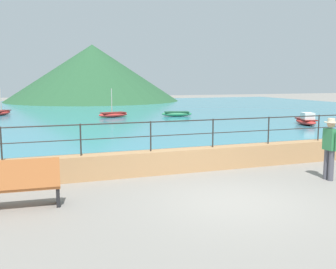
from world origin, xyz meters
The scene contains 11 objects.
ground_plane centered at (0.00, 0.00, 0.00)m, with size 120.00×120.00×0.00m, color gray.
promenade_wall centered at (0.00, 3.20, 0.35)m, with size 20.00×0.56×0.70m, color tan.
railing centered at (0.00, 3.20, 1.33)m, with size 18.44×0.04×0.90m.
lake_water centered at (0.00, 25.84, 0.03)m, with size 64.00×44.32×0.06m, color teal.
hill_main centered at (3.84, 44.66, 3.71)m, with size 22.78×22.78×7.41m, color #285633.
bench_main centered at (-4.66, 1.10, 0.56)m, with size 1.73×0.65×1.13m.
person_walking centered at (3.49, 0.85, 0.98)m, with size 0.38×0.57×1.75m.
boat_0 centered at (6.25, 19.94, 0.26)m, with size 2.45×1.45×0.36m.
boat_1 centered at (11.76, 11.94, 0.33)m, with size 1.56×2.47×0.76m.
boat_3 centered at (1.53, 20.88, 0.26)m, with size 2.45×1.42×2.11m.
boat_5 centered at (-6.45, 25.51, 0.26)m, with size 1.88×2.45×2.14m.
Camera 1 is at (-4.40, -7.71, 2.80)m, focal length 41.66 mm.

